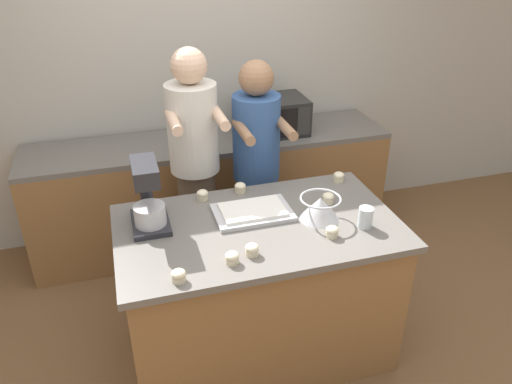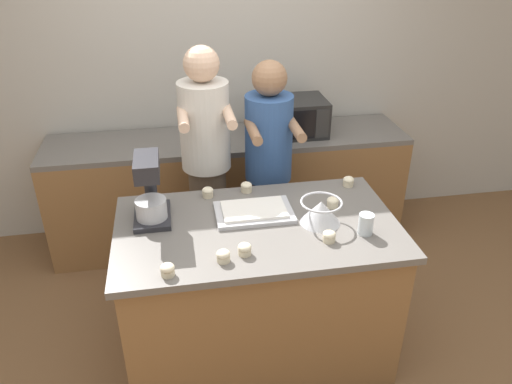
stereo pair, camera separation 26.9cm
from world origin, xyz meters
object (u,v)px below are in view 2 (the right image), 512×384
baking_tray (254,211)px  cupcake_1 (245,249)px  microwave_oven (293,117)px  cupcake_3 (167,270)px  cupcake_7 (329,236)px  cupcake_0 (223,256)px  cupcake_4 (246,187)px  mixing_bowl (321,211)px  person_right (268,171)px  drinking_glass (366,224)px  cupcake_2 (208,192)px  person_left (207,169)px  cupcake_5 (333,202)px  cupcake_6 (348,181)px  stand_mixer (150,192)px

baking_tray → cupcake_1: cupcake_1 is taller
microwave_oven → cupcake_3: size_ratio=7.35×
cupcake_7 → cupcake_1: bearing=-175.2°
cupcake_0 → cupcake_1: bearing=19.0°
baking_tray → cupcake_4: bearing=91.1°
mixing_bowl → cupcake_3: bearing=-158.8°
cupcake_0 → cupcake_3: same height
person_right → drinking_glass: 0.99m
baking_tray → cupcake_4: 0.27m
person_right → cupcake_4: (-0.21, -0.35, 0.08)m
cupcake_4 → cupcake_2: bearing=-174.0°
cupcake_4 → cupcake_3: bearing=-123.2°
baking_tray → cupcake_2: cupcake_2 is taller
drinking_glass → cupcake_2: drinking_glass is taller
cupcake_3 → cupcake_0: bearing=13.3°
person_left → drinking_glass: person_left is taller
person_left → drinking_glass: size_ratio=14.92×
cupcake_0 → cupcake_4: bearing=72.2°
person_left → baking_tray: (0.21, -0.63, 0.01)m
person_left → cupcake_5: (0.68, -0.63, 0.03)m
person_right → cupcake_5: person_right is taller
cupcake_6 → cupcake_7: same height
cupcake_1 → cupcake_3: 0.40m
cupcake_5 → cupcake_6: bearing=53.0°
cupcake_5 → cupcake_7: same height
cupcake_5 → baking_tray: bearing=-179.9°
mixing_bowl → cupcake_0: bearing=-155.3°
cupcake_6 → cupcake_7: size_ratio=1.00×
cupcake_7 → cupcake_4: bearing=119.2°
person_right → cupcake_1: 1.05m
drinking_glass → cupcake_3: size_ratio=1.69×
cupcake_7 → cupcake_0: bearing=-172.2°
cupcake_0 → cupcake_1: same height
cupcake_0 → stand_mixer: bearing=126.6°
microwave_oven → cupcake_4: 1.05m
cupcake_0 → cupcake_1: (0.11, 0.04, 0.00)m
mixing_bowl → cupcake_2: bearing=145.6°
cupcake_3 → cupcake_5: 1.07m
microwave_oven → cupcake_3: bearing=-121.2°
cupcake_2 → cupcake_4: same height
baking_tray → cupcake_1: size_ratio=6.36×
person_left → cupcake_6: (0.85, -0.39, 0.03)m
person_right → mixing_bowl: 0.80m
microwave_oven → cupcake_1: size_ratio=7.35×
microwave_oven → cupcake_7: microwave_oven is taller
mixing_bowl → cupcake_1: bearing=-153.9°
mixing_bowl → microwave_oven: 1.34m
person_left → microwave_oven: size_ratio=3.44×
cupcake_4 → cupcake_0: bearing=-107.8°
cupcake_0 → baking_tray: bearing=61.4°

